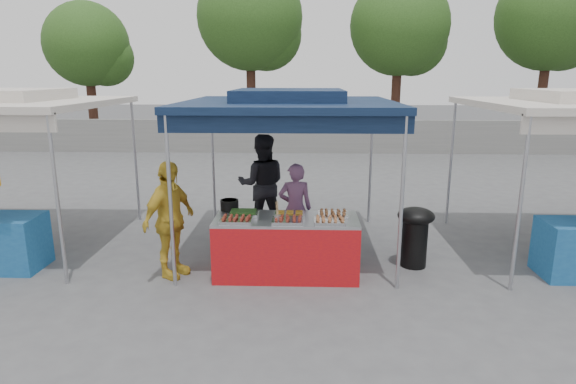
{
  "coord_description": "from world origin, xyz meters",
  "views": [
    {
      "loc": [
        0.25,
        -6.51,
        2.79
      ],
      "look_at": [
        0.0,
        0.6,
        1.05
      ],
      "focal_mm": 30.0,
      "sensor_mm": 36.0,
      "label": 1
    }
  ],
  "objects_px": {
    "wok_burner": "(415,232)",
    "vendor_woman": "(295,209)",
    "vendor_table": "(286,247)",
    "helper_man": "(262,184)",
    "customer_person": "(169,220)",
    "cooking_pot": "(229,205)"
  },
  "relations": [
    {
      "from": "vendor_table",
      "to": "vendor_woman",
      "type": "xyz_separation_m",
      "value": [
        0.11,
        0.91,
        0.3
      ]
    },
    {
      "from": "vendor_woman",
      "to": "customer_person",
      "type": "distance_m",
      "value": 2.0
    },
    {
      "from": "vendor_table",
      "to": "helper_man",
      "type": "bearing_deg",
      "value": 104.81
    },
    {
      "from": "wok_burner",
      "to": "cooking_pot",
      "type": "bearing_deg",
      "value": -172.02
    },
    {
      "from": "wok_burner",
      "to": "vendor_table",
      "type": "bearing_deg",
      "value": -160.72
    },
    {
      "from": "vendor_woman",
      "to": "helper_man",
      "type": "relative_size",
      "value": 0.82
    },
    {
      "from": "vendor_table",
      "to": "vendor_woman",
      "type": "bearing_deg",
      "value": 83.32
    },
    {
      "from": "vendor_table",
      "to": "cooking_pot",
      "type": "distance_m",
      "value": 1.05
    },
    {
      "from": "helper_man",
      "to": "customer_person",
      "type": "xyz_separation_m",
      "value": [
        -1.12,
        -1.99,
        -0.07
      ]
    },
    {
      "from": "vendor_table",
      "to": "cooking_pot",
      "type": "height_order",
      "value": "cooking_pot"
    },
    {
      "from": "wok_burner",
      "to": "vendor_woman",
      "type": "bearing_deg",
      "value": 171.21
    },
    {
      "from": "vendor_table",
      "to": "vendor_woman",
      "type": "relative_size",
      "value": 1.37
    },
    {
      "from": "wok_burner",
      "to": "vendor_woman",
      "type": "distance_m",
      "value": 1.86
    },
    {
      "from": "vendor_table",
      "to": "customer_person",
      "type": "distance_m",
      "value": 1.67
    },
    {
      "from": "vendor_woman",
      "to": "helper_man",
      "type": "bearing_deg",
      "value": -63.32
    },
    {
      "from": "wok_burner",
      "to": "customer_person",
      "type": "bearing_deg",
      "value": -164.85
    },
    {
      "from": "customer_person",
      "to": "vendor_woman",
      "type": "bearing_deg",
      "value": -33.88
    },
    {
      "from": "helper_man",
      "to": "vendor_woman",
      "type": "bearing_deg",
      "value": 117.16
    },
    {
      "from": "vendor_table",
      "to": "wok_burner",
      "type": "relative_size",
      "value": 2.2
    },
    {
      "from": "vendor_table",
      "to": "wok_burner",
      "type": "distance_m",
      "value": 1.93
    },
    {
      "from": "cooking_pot",
      "to": "wok_burner",
      "type": "distance_m",
      "value": 2.77
    },
    {
      "from": "cooking_pot",
      "to": "helper_man",
      "type": "relative_size",
      "value": 0.15
    }
  ]
}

